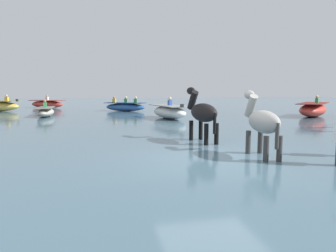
{
  "coord_description": "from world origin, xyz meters",
  "views": [
    {
      "loc": [
        -2.66,
        -7.18,
        2.02
      ],
      "look_at": [
        -0.51,
        2.72,
        0.85
      ],
      "focal_mm": 33.83,
      "sensor_mm": 36.0,
      "label": 1
    }
  ],
  "objects_px": {
    "boat_far_inshore": "(313,110)",
    "horse_lead_black": "(202,114)",
    "boat_distant_east": "(47,104)",
    "horse_trailing_grey": "(262,123)",
    "boat_near_starboard": "(125,107)",
    "boat_mid_channel": "(169,112)",
    "boat_far_offshore": "(46,112)"
  },
  "relations": [
    {
      "from": "boat_far_inshore",
      "to": "horse_lead_black",
      "type": "bearing_deg",
      "value": -141.77
    },
    {
      "from": "boat_distant_east",
      "to": "horse_trailing_grey",
      "type": "bearing_deg",
      "value": -69.7
    },
    {
      "from": "boat_near_starboard",
      "to": "horse_lead_black",
      "type": "bearing_deg",
      "value": -85.2
    },
    {
      "from": "horse_trailing_grey",
      "to": "boat_near_starboard",
      "type": "distance_m",
      "value": 17.55
    },
    {
      "from": "boat_near_starboard",
      "to": "boat_far_inshore",
      "type": "xyz_separation_m",
      "value": [
        11.02,
        -7.28,
        0.08
      ]
    },
    {
      "from": "boat_distant_east",
      "to": "boat_mid_channel",
      "type": "distance_m",
      "value": 15.19
    },
    {
      "from": "horse_lead_black",
      "to": "boat_distant_east",
      "type": "relative_size",
      "value": 0.59
    },
    {
      "from": "horse_lead_black",
      "to": "boat_far_inshore",
      "type": "height_order",
      "value": "horse_lead_black"
    },
    {
      "from": "boat_far_inshore",
      "to": "boat_mid_channel",
      "type": "bearing_deg",
      "value": 176.55
    },
    {
      "from": "boat_distant_east",
      "to": "boat_mid_channel",
      "type": "height_order",
      "value": "boat_mid_channel"
    },
    {
      "from": "boat_distant_east",
      "to": "boat_mid_channel",
      "type": "bearing_deg",
      "value": -55.57
    },
    {
      "from": "boat_far_offshore",
      "to": "boat_far_inshore",
      "type": "xyz_separation_m",
      "value": [
        16.24,
        -3.5,
        0.13
      ]
    },
    {
      "from": "boat_far_offshore",
      "to": "boat_mid_channel",
      "type": "relative_size",
      "value": 0.78
    },
    {
      "from": "horse_trailing_grey",
      "to": "boat_far_offshore",
      "type": "distance_m",
      "value": 15.45
    },
    {
      "from": "boat_far_inshore",
      "to": "horse_trailing_grey",
      "type": "bearing_deg",
      "value": -131.64
    },
    {
      "from": "horse_trailing_grey",
      "to": "boat_far_offshore",
      "type": "height_order",
      "value": "horse_trailing_grey"
    },
    {
      "from": "horse_lead_black",
      "to": "horse_trailing_grey",
      "type": "relative_size",
      "value": 1.05
    },
    {
      "from": "horse_trailing_grey",
      "to": "boat_distant_east",
      "type": "distance_m",
      "value": 24.76
    },
    {
      "from": "boat_mid_channel",
      "to": "boat_distant_east",
      "type": "bearing_deg",
      "value": 124.43
    },
    {
      "from": "boat_far_inshore",
      "to": "boat_near_starboard",
      "type": "bearing_deg",
      "value": 146.55
    },
    {
      "from": "horse_lead_black",
      "to": "boat_distant_east",
      "type": "bearing_deg",
      "value": 110.71
    },
    {
      "from": "horse_lead_black",
      "to": "horse_trailing_grey",
      "type": "bearing_deg",
      "value": -73.25
    },
    {
      "from": "boat_distant_east",
      "to": "boat_far_inshore",
      "type": "bearing_deg",
      "value": -36.58
    },
    {
      "from": "horse_trailing_grey",
      "to": "boat_near_starboard",
      "type": "height_order",
      "value": "horse_trailing_grey"
    },
    {
      "from": "boat_near_starboard",
      "to": "boat_far_inshore",
      "type": "relative_size",
      "value": 0.88
    },
    {
      "from": "boat_far_offshore",
      "to": "boat_far_inshore",
      "type": "bearing_deg",
      "value": -12.15
    },
    {
      "from": "boat_distant_east",
      "to": "boat_far_offshore",
      "type": "xyz_separation_m",
      "value": [
        1.37,
        -9.58,
        -0.06
      ]
    },
    {
      "from": "horse_trailing_grey",
      "to": "boat_near_starboard",
      "type": "xyz_separation_m",
      "value": [
        -2.0,
        17.43,
        -0.49
      ]
    },
    {
      "from": "boat_far_offshore",
      "to": "boat_mid_channel",
      "type": "xyz_separation_m",
      "value": [
        7.22,
        -2.95,
        0.1
      ]
    },
    {
      "from": "horse_trailing_grey",
      "to": "boat_far_offshore",
      "type": "relative_size",
      "value": 0.69
    },
    {
      "from": "boat_far_offshore",
      "to": "horse_trailing_grey",
      "type": "bearing_deg",
      "value": -62.12
    },
    {
      "from": "boat_near_starboard",
      "to": "boat_far_offshore",
      "type": "height_order",
      "value": "boat_near_starboard"
    }
  ]
}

